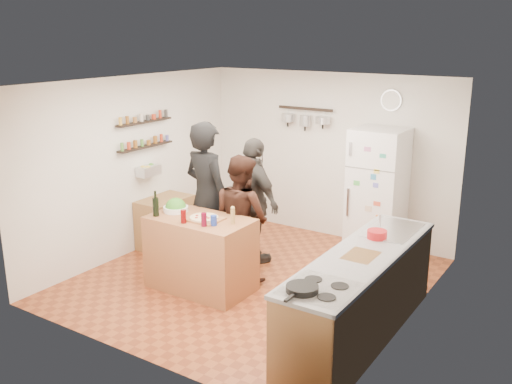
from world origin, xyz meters
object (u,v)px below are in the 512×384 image
Objects in this scene: salt_canister at (214,220)px; side_table at (165,222)px; salad_bowl at (176,209)px; wall_clock at (391,100)px; prep_island at (201,254)px; person_center at (241,217)px; counter_run at (360,297)px; wine_bottle at (156,207)px; red_bowl at (377,234)px; person_back at (254,201)px; pepper_mill at (233,217)px; person_left at (207,197)px; fridge at (377,192)px; skillet at (302,288)px.

side_table is at bearing 149.30° from salt_canister.
wall_clock is at bearing 55.34° from salad_bowl.
salad_bowl is (-0.42, 0.05, 0.49)m from prep_island.
counter_run is (1.88, -0.58, -0.36)m from person_center.
wall_clock is (1.85, 2.83, 1.13)m from wine_bottle.
wine_bottle is at bearing -164.66° from red_bowl.
salad_bowl is 2.50m from red_bowl.
person_back is 2.06m from red_bowl.
pepper_mill is at bearing -109.34° from wall_clock.
fridge is at bearing -123.19° from person_left.
salt_canister is at bearing -111.01° from wall_clock.
pepper_mill is 0.59m from person_center.
salad_bowl is at bearing -170.14° from red_bowl.
skillet is 3.92m from side_table.
wine_bottle is at bearing -126.51° from fridge.
red_bowl is 1.93m from fridge.
pepper_mill reaches higher than side_table.
red_bowl is at bearing 18.92° from salt_canister.
wall_clock is (1.13, 2.05, 1.34)m from person_center.
wine_bottle is at bearing 63.88° from person_center.
prep_island is 0.79m from wine_bottle.
counter_run is 1.46× the size of fridge.
person_center is (0.64, 0.51, -0.13)m from salad_bowl.
salad_bowl reaches higher than side_table.
prep_island is 5.55× the size of wine_bottle.
wall_clock is at bearing 68.99° from salt_canister.
person_center is 5.37× the size of wall_clock.
prep_island is 0.69× the size of fridge.
person_left reaches higher than counter_run.
person_back is (0.57, 1.29, -0.16)m from wine_bottle.
pepper_mill is 0.09× the size of fridge.
fridge is (-0.70, 1.80, -0.06)m from red_bowl.
prep_island is at bearing 108.05° from person_back.
person_left reaches higher than salad_bowl.
skillet reaches higher than prep_island.
salt_canister is 2.62m from fridge.
skillet is (2.42, -1.16, 0.01)m from salad_bowl.
person_left is (0.20, 0.75, -0.03)m from wine_bottle.
red_bowl is at bearing -6.34° from side_table.
red_bowl is at bearing -68.72° from fridge.
pepper_mill is (0.95, 0.27, -0.03)m from wine_bottle.
wall_clock is 0.37× the size of side_table.
person_left is (-0.75, 0.48, 0.00)m from pepper_mill.
side_table is (-1.04, 0.33, -0.63)m from person_left.
salt_canister is 3.15m from wall_clock.
salt_canister is 0.06× the size of person_left.
wall_clock reaches higher than fridge.
person_center is 0.54m from person_back.
prep_island is 0.61m from salt_canister.
person_back is at bearing 8.73° from side_table.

